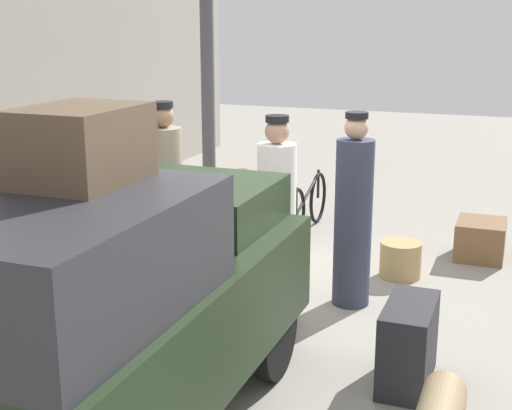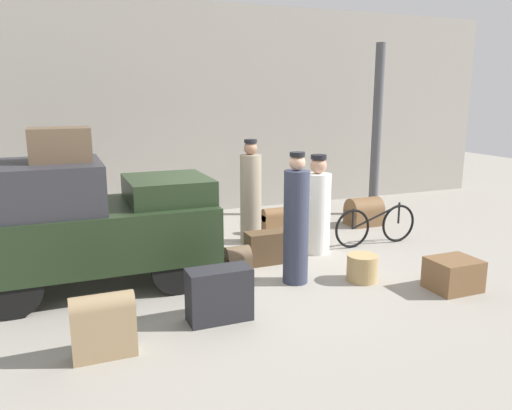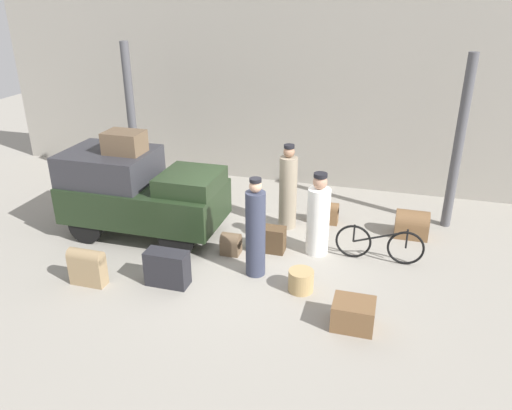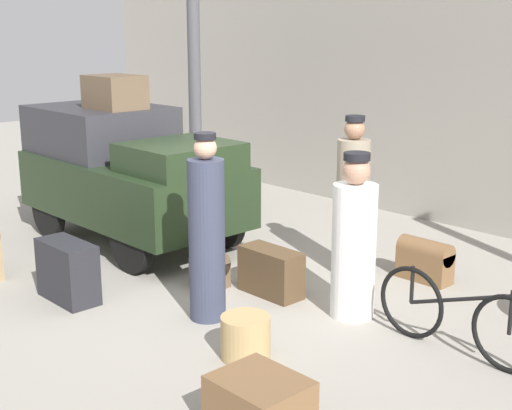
% 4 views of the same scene
% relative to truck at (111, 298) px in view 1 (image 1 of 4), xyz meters
% --- Properties ---
extents(ground_plane, '(30.00, 30.00, 0.00)m').
position_rel_truck_xyz_m(ground_plane, '(2.28, -0.22, -0.95)').
color(ground_plane, gray).
extents(canopy_pillar_right, '(0.20, 0.20, 3.63)m').
position_rel_truck_xyz_m(canopy_pillar_right, '(6.15, 2.14, 0.86)').
color(canopy_pillar_right, '#4C4C51').
rests_on(canopy_pillar_right, ground).
extents(truck, '(3.20, 1.58, 1.75)m').
position_rel_truck_xyz_m(truck, '(0.00, 0.00, 0.00)').
color(truck, black).
rests_on(truck, ground).
extents(bicycle, '(1.64, 0.04, 0.72)m').
position_rel_truck_xyz_m(bicycle, '(4.83, 0.17, -0.61)').
color(bicycle, black).
rests_on(bicycle, ground).
extents(wicker_basket, '(0.43, 0.43, 0.38)m').
position_rel_truck_xyz_m(wicker_basket, '(3.62, -1.22, -0.76)').
color(wicker_basket, tan).
rests_on(wicker_basket, ground).
extents(porter_lifting_near_truck, '(0.37, 0.37, 1.83)m').
position_rel_truck_xyz_m(porter_lifting_near_truck, '(2.85, 1.13, -0.11)').
color(porter_lifting_near_truck, gray).
rests_on(porter_lifting_near_truck, ground).
extents(porter_carrying_trunk, '(0.43, 0.43, 1.64)m').
position_rel_truck_xyz_m(porter_carrying_trunk, '(3.66, 0.18, -0.22)').
color(porter_carrying_trunk, white).
rests_on(porter_carrying_trunk, ground).
extents(porter_with_bicycle, '(0.35, 0.35, 1.84)m').
position_rel_truck_xyz_m(porter_with_bicycle, '(2.73, -0.90, -0.10)').
color(porter_with_bicycle, '#33384C').
rests_on(porter_with_bicycle, ground).
extents(trunk_umber_medium, '(0.63, 0.53, 0.43)m').
position_rel_truck_xyz_m(trunk_umber_medium, '(4.57, -1.96, -0.74)').
color(trunk_umber_medium, brown).
rests_on(trunk_umber_medium, ground).
extents(trunk_wicker_pale, '(0.62, 0.26, 0.48)m').
position_rel_truck_xyz_m(trunk_wicker_pale, '(3.58, 1.55, -0.70)').
color(trunk_wicker_pale, brown).
rests_on(trunk_wicker_pale, ground).
extents(suitcase_black_upright, '(0.74, 0.35, 0.63)m').
position_rel_truck_xyz_m(suitcase_black_upright, '(1.36, -1.66, -0.64)').
color(suitcase_black_upright, '#232328').
rests_on(suitcase_black_upright, ground).
extents(trunk_barrel_dark, '(0.67, 0.50, 0.56)m').
position_rel_truck_xyz_m(trunk_barrel_dark, '(5.42, 1.41, -0.70)').
color(trunk_barrel_dark, brown).
rests_on(trunk_barrel_dark, ground).
extents(trunk_large_brown, '(0.71, 0.32, 0.50)m').
position_rel_truck_xyz_m(trunk_large_brown, '(2.70, -0.01, -0.70)').
color(trunk_large_brown, '#4C3823').
rests_on(trunk_large_brown, ground).
extents(suitcase_small_leather, '(0.36, 0.30, 0.43)m').
position_rel_truck_xyz_m(suitcase_small_leather, '(2.07, -0.33, -0.74)').
color(suitcase_small_leather, brown).
rests_on(suitcase_small_leather, ground).
extents(trunk_on_truck_roof, '(0.75, 0.57, 0.43)m').
position_rel_truck_xyz_m(trunk_on_truck_roof, '(-0.21, -0.00, 1.01)').
color(trunk_on_truck_roof, brown).
rests_on(trunk_on_truck_roof, truck).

